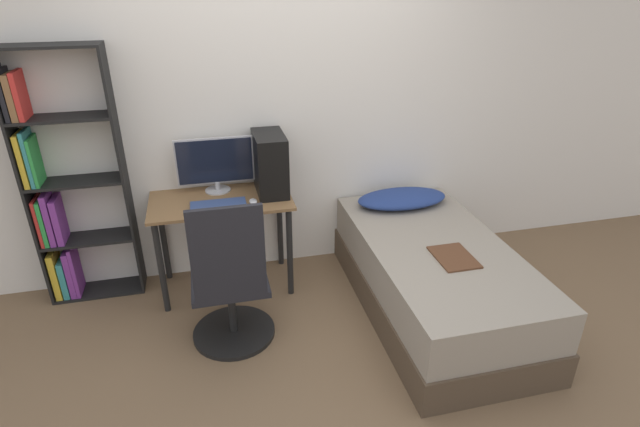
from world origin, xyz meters
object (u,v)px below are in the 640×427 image
at_px(bed, 434,277).
at_px(pc_tower, 270,164).
at_px(monitor, 215,163).
at_px(bookshelf, 61,195).
at_px(office_chair, 231,291).
at_px(keyboard, 218,205).

height_order(bed, pc_tower, pc_tower).
bearing_deg(monitor, bed, -29.77).
relative_size(bookshelf, pc_tower, 4.11).
distance_m(bookshelf, bed, 2.64).
xyz_separation_m(bookshelf, bed, (2.46, -0.79, -0.55)).
bearing_deg(office_chair, pc_tower, 62.10).
bearing_deg(pc_tower, keyboard, -157.48).
bearing_deg(bed, keyboard, 159.41).
relative_size(office_chair, bed, 0.57).
bearing_deg(bookshelf, office_chair, -37.51).
height_order(keyboard, pc_tower, pc_tower).
bearing_deg(office_chair, keyboard, 91.43).
bearing_deg(keyboard, bookshelf, 166.12).
height_order(bookshelf, pc_tower, bookshelf).
relative_size(office_chair, monitor, 1.88).
height_order(office_chair, bed, office_chair).
xyz_separation_m(monitor, keyboard, (-0.01, -0.27, -0.20)).
relative_size(bookshelf, bed, 0.99).
bearing_deg(pc_tower, bed, -34.23).
xyz_separation_m(office_chair, bed, (1.40, 0.02, -0.13)).
bearing_deg(keyboard, monitor, 87.62).
xyz_separation_m(office_chair, monitor, (-0.00, 0.83, 0.55)).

